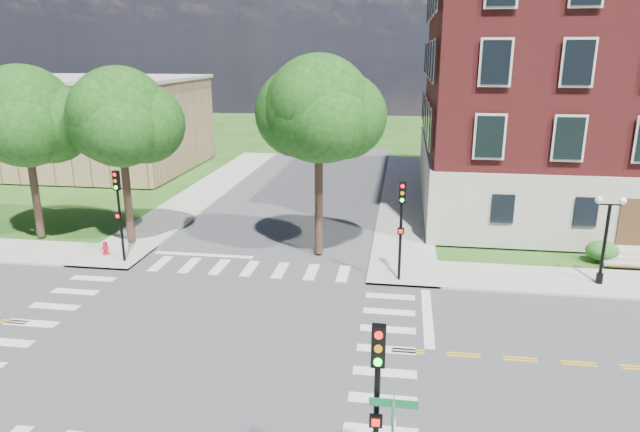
# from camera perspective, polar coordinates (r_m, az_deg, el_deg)

# --- Properties ---
(ground) EXTENTS (160.00, 160.00, 0.00)m
(ground) POSITION_cam_1_polar(r_m,az_deg,el_deg) (23.16, -11.83, -11.67)
(ground) COLOR #1F4814
(ground) RESTS_ON ground
(road_ew) EXTENTS (90.00, 12.00, 0.01)m
(road_ew) POSITION_cam_1_polar(r_m,az_deg,el_deg) (23.16, -11.83, -11.66)
(road_ew) COLOR #3D3D3F
(road_ew) RESTS_ON ground
(road_ns) EXTENTS (12.00, 90.00, 0.01)m
(road_ns) POSITION_cam_1_polar(r_m,az_deg,el_deg) (23.15, -11.83, -11.66)
(road_ns) COLOR #3D3D3F
(road_ns) RESTS_ON ground
(sidewalk_ne) EXTENTS (34.00, 34.00, 0.12)m
(sidewalk_ne) POSITION_cam_1_polar(r_m,az_deg,el_deg) (36.92, 20.32, -1.58)
(sidewalk_ne) COLOR #9E9B93
(sidewalk_ne) RESTS_ON ground
(sidewalk_nw) EXTENTS (34.00, 34.00, 0.12)m
(sidewalk_nw) POSITION_cam_1_polar(r_m,az_deg,el_deg) (42.75, -24.31, 0.33)
(sidewalk_nw) COLOR #9E9B93
(sidewalk_nw) RESTS_ON ground
(crosswalk_east) EXTENTS (2.20, 10.20, 0.02)m
(crosswalk_east) POSITION_cam_1_polar(r_m,az_deg,el_deg) (21.90, 6.66, -13.15)
(crosswalk_east) COLOR silver
(crosswalk_east) RESTS_ON ground
(stop_bar_east) EXTENTS (0.40, 5.50, 0.00)m
(stop_bar_east) POSITION_cam_1_polar(r_m,az_deg,el_deg) (24.59, 10.70, -9.88)
(stop_bar_east) COLOR silver
(stop_bar_east) RESTS_ON ground
(secondary_building) EXTENTS (20.40, 15.40, 8.30)m
(secondary_building) POSITION_cam_1_polar(r_m,az_deg,el_deg) (57.67, -22.69, 8.58)
(secondary_building) COLOR #A17B59
(secondary_building) RESTS_ON ground
(tree_b) EXTENTS (5.71, 5.71, 9.92)m
(tree_b) POSITION_cam_1_polar(r_m,az_deg,el_deg) (36.23, -27.47, 8.82)
(tree_b) COLOR black
(tree_b) RESTS_ON ground
(tree_c) EXTENTS (5.44, 5.44, 9.86)m
(tree_c) POSITION_cam_1_polar(r_m,az_deg,el_deg) (33.09, -19.39, 9.29)
(tree_c) COLOR black
(tree_c) RESTS_ON ground
(tree_d) EXTENTS (5.51, 5.51, 10.51)m
(tree_d) POSITION_cam_1_polar(r_m,az_deg,el_deg) (29.31, -0.13, 10.62)
(tree_d) COLOR black
(tree_d) RESTS_ON ground
(traffic_signal_se) EXTENTS (0.32, 0.35, 4.80)m
(traffic_signal_se) POSITION_cam_1_polar(r_m,az_deg,el_deg) (13.60, 5.71, -17.38)
(traffic_signal_se) COLOR black
(traffic_signal_se) RESTS_ON ground
(traffic_signal_ne) EXTENTS (0.34, 0.38, 4.80)m
(traffic_signal_ne) POSITION_cam_1_polar(r_m,az_deg,el_deg) (26.80, 8.12, -0.23)
(traffic_signal_ne) COLOR black
(traffic_signal_ne) RESTS_ON ground
(traffic_signal_nw) EXTENTS (0.36, 0.41, 4.80)m
(traffic_signal_nw) POSITION_cam_1_polar(r_m,az_deg,el_deg) (30.73, -19.49, 1.11)
(traffic_signal_nw) COLOR black
(traffic_signal_nw) RESTS_ON ground
(twin_lamp_west) EXTENTS (1.36, 0.36, 4.23)m
(twin_lamp_west) POSITION_cam_1_polar(r_m,az_deg,el_deg) (29.43, 26.67, -1.69)
(twin_lamp_west) COLOR black
(twin_lamp_west) RESTS_ON ground
(fire_hydrant) EXTENTS (0.35, 0.35, 0.75)m
(fire_hydrant) POSITION_cam_1_polar(r_m,az_deg,el_deg) (32.79, -20.66, -3.06)
(fire_hydrant) COLOR #AA0D1C
(fire_hydrant) RESTS_ON ground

